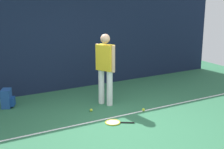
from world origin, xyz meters
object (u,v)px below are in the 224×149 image
(tennis_ball_mid_court, at_px, (144,110))
(backpack, at_px, (7,99))
(tennis_ball_near_player, at_px, (91,110))
(tennis_player, at_px, (105,65))
(tennis_racket, at_px, (114,122))

(tennis_ball_mid_court, bearing_deg, backpack, 146.36)
(tennis_ball_near_player, bearing_deg, tennis_player, 27.81)
(backpack, height_order, tennis_ball_mid_court, backpack)
(tennis_ball_mid_court, bearing_deg, tennis_racket, -164.03)
(backpack, bearing_deg, tennis_player, -88.88)
(tennis_ball_near_player, xyz_separation_m, tennis_ball_mid_court, (1.05, -0.56, 0.00))
(tennis_player, xyz_separation_m, tennis_racket, (-0.38, -1.09, -0.95))
(tennis_player, relative_size, tennis_ball_mid_court, 25.76)
(tennis_player, distance_m, backpack, 2.43)
(tennis_racket, xyz_separation_m, backpack, (-1.73, 2.02, 0.20))
(tennis_player, height_order, tennis_ball_mid_court, tennis_player)
(tennis_ball_near_player, bearing_deg, tennis_racket, -80.65)
(backpack, relative_size, tennis_ball_mid_court, 6.67)
(tennis_racket, height_order, backpack, backpack)
(tennis_racket, xyz_separation_m, tennis_ball_near_player, (-0.14, 0.82, 0.02))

